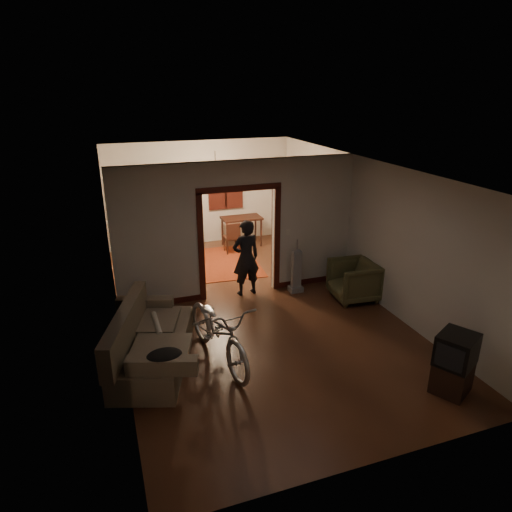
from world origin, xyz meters
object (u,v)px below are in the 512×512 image
sofa (153,335)px  bicycle (219,330)px  armchair (354,280)px  person (246,258)px  locker (161,215)px  desk (242,232)px

sofa → bicycle: 1.02m
armchair → sofa: bearing=-71.8°
person → locker: bearing=-74.9°
sofa → desk: size_ratio=2.03×
sofa → desk: sofa is taller
armchair → person: (-2.00, 0.96, 0.40)m
bicycle → armchair: 3.43m
sofa → person: (2.18, 1.97, 0.31)m
bicycle → sofa: bearing=155.5°
bicycle → desk: bearing=58.7°
locker → desk: size_ratio=1.82×
desk → bicycle: bearing=-124.4°
bicycle → armchair: size_ratio=2.31×
person → armchair: bearing=148.6°
bicycle → person: size_ratio=1.28×
sofa → locker: bearing=98.4°
bicycle → person: 2.54m
bicycle → armchair: (3.19, 1.26, -0.14)m
locker → sofa: bearing=-101.0°
bicycle → person: bearing=52.1°
person → desk: person is taller
armchair → desk: bearing=-159.0°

